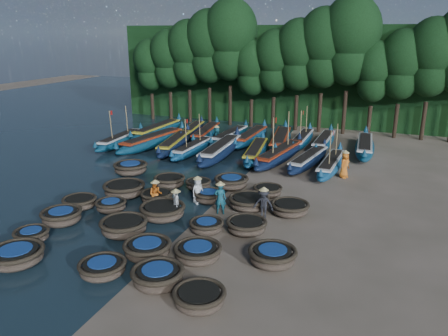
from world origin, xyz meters
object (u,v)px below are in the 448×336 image
(long_boat_6, at_px, (280,155))
(coracle_13, at_px, (207,226))
(fisherman_2, at_px, (156,193))
(coracle_20, at_px, (131,168))
(coracle_9, at_px, (273,256))
(long_boat_7, at_px, (309,160))
(coracle_7, at_px, (147,249))
(long_boat_0, at_px, (120,140))
(long_boat_14, at_px, (281,140))
(coracle_2, at_px, (102,268))
(coracle_12, at_px, (163,211))
(long_boat_1, at_px, (153,141))
(fisherman_5, at_px, (217,136))
(long_boat_8, at_px, (331,165))
(long_boat_12, at_px, (230,136))
(coracle_1, at_px, (16,256))
(coracle_24, at_px, (268,191))
(coracle_16, at_px, (157,196))
(coracle_22, at_px, (198,184))
(long_boat_11, at_px, (206,133))
(long_boat_16, at_px, (324,142))
(coracle_14, at_px, (247,226))
(coracle_8, at_px, (198,252))
(coracle_17, at_px, (209,196))
(long_boat_4, at_px, (221,150))
(long_boat_10, at_px, (192,131))
(coracle_6, at_px, (124,226))
(coracle_18, at_px, (249,202))
(long_boat_15, at_px, (302,140))
(long_boat_5, at_px, (256,152))
(coracle_21, at_px, (169,181))
(coracle_23, at_px, (231,182))
(long_boat_9, at_px, (157,130))
(long_boat_3, at_px, (193,148))
(coracle_0, at_px, (32,235))
(coracle_5, at_px, (62,216))
(long_boat_2, at_px, (175,143))
(fisherman_0, at_px, (198,189))
(coracle_15, at_px, (124,189))
(coracle_3, at_px, (158,276))
(long_boat_17, at_px, (365,147))
(coracle_11, at_px, (111,205))

(long_boat_6, bearing_deg, coracle_13, -82.65)
(coracle_13, bearing_deg, fisherman_2, 152.68)
(coracle_20, bearing_deg, coracle_9, -34.33)
(long_boat_7, bearing_deg, coracle_7, -94.80)
(long_boat_0, bearing_deg, long_boat_14, 15.89)
(coracle_2, bearing_deg, coracle_20, 117.78)
(coracle_12, relative_size, long_boat_1, 0.28)
(coracle_7, bearing_deg, fisherman_5, 103.29)
(long_boat_8, relative_size, long_boat_12, 0.96)
(coracle_1, distance_m, coracle_24, 13.74)
(coracle_9, bearing_deg, coracle_16, 150.93)
(coracle_22, height_order, long_boat_11, long_boat_11)
(long_boat_16, bearing_deg, coracle_14, -92.14)
(coracle_8, bearing_deg, coracle_17, 109.01)
(long_boat_4, bearing_deg, long_boat_14, 51.42)
(long_boat_10, bearing_deg, long_boat_7, -35.58)
(coracle_6, distance_m, coracle_16, 4.27)
(coracle_2, height_order, coracle_18, coracle_18)
(long_boat_12, bearing_deg, long_boat_15, 12.31)
(long_boat_5, bearing_deg, long_boat_8, -19.97)
(coracle_21, bearing_deg, long_boat_5, 69.29)
(coracle_9, distance_m, coracle_18, 6.09)
(coracle_23, xyz_separation_m, long_boat_1, (-9.60, 7.01, 0.16))
(coracle_24, bearing_deg, long_boat_5, 112.09)
(long_boat_4, bearing_deg, coracle_7, -81.96)
(long_boat_9, height_order, long_boat_12, long_boat_9)
(coracle_6, distance_m, coracle_7, 2.67)
(fisherman_5, bearing_deg, long_boat_8, -124.29)
(long_boat_7, bearing_deg, long_boat_15, 114.76)
(coracle_1, relative_size, coracle_23, 1.17)
(coracle_23, bearing_deg, long_boat_3, 131.05)
(coracle_17, bearing_deg, coracle_0, -127.27)
(long_boat_5, relative_size, long_boat_6, 0.93)
(coracle_18, relative_size, coracle_20, 1.11)
(long_boat_12, bearing_deg, coracle_8, -69.67)
(coracle_14, bearing_deg, coracle_5, -165.16)
(coracle_9, distance_m, long_boat_3, 17.91)
(coracle_16, bearing_deg, long_boat_4, 90.35)
(long_boat_2, distance_m, fisherman_0, 11.99)
(coracle_15, height_order, long_boat_14, long_boat_14)
(coracle_2, xyz_separation_m, coracle_3, (2.44, 0.10, 0.09))
(coracle_9, bearing_deg, long_boat_5, 109.57)
(coracle_5, distance_m, coracle_12, 5.04)
(coracle_21, bearing_deg, long_boat_2, 115.09)
(coracle_3, xyz_separation_m, coracle_12, (-2.88, 5.64, -0.00))
(coracle_9, bearing_deg, fisherman_0, 137.81)
(long_boat_17, bearing_deg, fisherman_5, -173.92)
(coracle_15, xyz_separation_m, coracle_23, (5.39, 3.61, -0.04))
(coracle_6, bearing_deg, long_boat_5, 82.54)
(long_boat_8, bearing_deg, coracle_11, -128.51)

